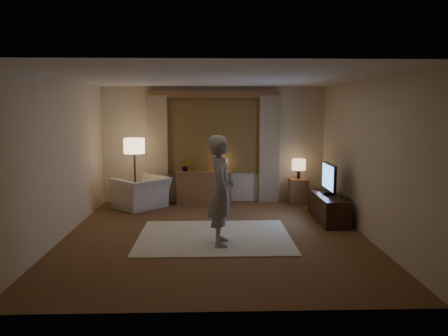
{
  "coord_description": "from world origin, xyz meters",
  "views": [
    {
      "loc": [
        -0.07,
        -7.08,
        2.12
      ],
      "look_at": [
        0.17,
        0.6,
        1.07
      ],
      "focal_mm": 35.0,
      "sensor_mm": 36.0,
      "label": 1
    }
  ],
  "objects_px": {
    "sideboard": "(204,188)",
    "side_table": "(298,191)",
    "armchair": "(141,193)",
    "person": "(221,190)",
    "tv_stand": "(328,208)"
  },
  "relations": [
    {
      "from": "armchair",
      "to": "tv_stand",
      "type": "distance_m",
      "value": 3.88
    },
    {
      "from": "sideboard",
      "to": "tv_stand",
      "type": "relative_size",
      "value": 0.86
    },
    {
      "from": "side_table",
      "to": "tv_stand",
      "type": "bearing_deg",
      "value": -80.18
    },
    {
      "from": "side_table",
      "to": "tv_stand",
      "type": "distance_m",
      "value": 1.55
    },
    {
      "from": "sideboard",
      "to": "side_table",
      "type": "xyz_separation_m",
      "value": [
        2.1,
        -0.05,
        -0.07
      ]
    },
    {
      "from": "sideboard",
      "to": "tv_stand",
      "type": "height_order",
      "value": "sideboard"
    },
    {
      "from": "side_table",
      "to": "tv_stand",
      "type": "xyz_separation_m",
      "value": [
        0.26,
        -1.53,
        -0.03
      ]
    },
    {
      "from": "sideboard",
      "to": "armchair",
      "type": "relative_size",
      "value": 1.18
    },
    {
      "from": "side_table",
      "to": "sideboard",
      "type": "bearing_deg",
      "value": 178.64
    },
    {
      "from": "armchair",
      "to": "side_table",
      "type": "distance_m",
      "value": 3.45
    },
    {
      "from": "sideboard",
      "to": "side_table",
      "type": "relative_size",
      "value": 2.14
    },
    {
      "from": "person",
      "to": "sideboard",
      "type": "bearing_deg",
      "value": 5.64
    },
    {
      "from": "armchair",
      "to": "person",
      "type": "distance_m",
      "value": 3.12
    },
    {
      "from": "tv_stand",
      "to": "person",
      "type": "xyz_separation_m",
      "value": [
        -2.06,
        -1.42,
        0.62
      ]
    },
    {
      "from": "armchair",
      "to": "tv_stand",
      "type": "xyz_separation_m",
      "value": [
        3.7,
        -1.18,
        -0.08
      ]
    }
  ]
}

